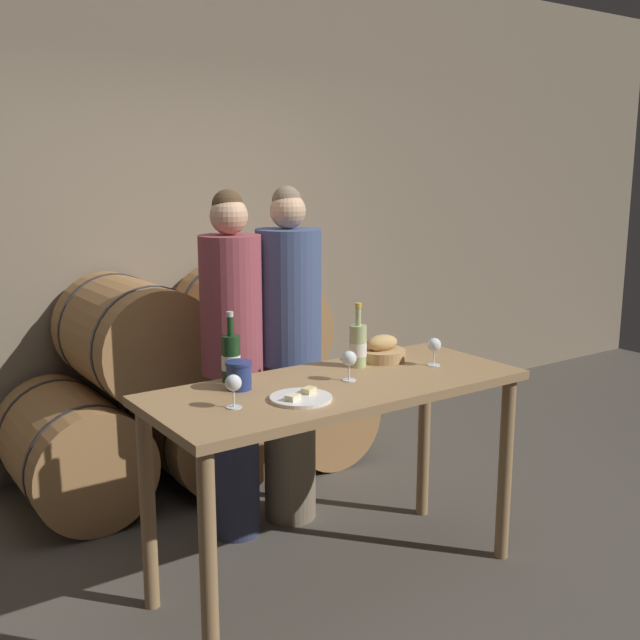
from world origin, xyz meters
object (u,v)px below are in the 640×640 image
object	(u,v)px
wine_glass_far_left	(233,384)
wine_glass_left	(350,360)
person_right	(289,354)
cheese_plate	(301,398)
blue_crock	(239,374)
wine_glass_center	(434,346)
bread_basket	(382,351)
tasting_table	(338,412)
wine_bottle_red	(231,358)
wine_bottle_white	(358,345)
person_left	(232,363)

from	to	relation	value
wine_glass_far_left	wine_glass_left	distance (m)	0.59
person_right	cheese_plate	world-z (taller)	person_right
blue_crock	wine_glass_center	world-z (taller)	wine_glass_center
bread_basket	cheese_plate	bearing A→B (deg)	-155.30
tasting_table	person_right	world-z (taller)	person_right
wine_bottle_red	wine_bottle_white	world-z (taller)	wine_bottle_red
wine_glass_left	wine_glass_center	distance (m)	0.47
wine_bottle_white	tasting_table	bearing A→B (deg)	-144.65
wine_glass_center	wine_glass_left	bearing A→B (deg)	177.50
person_right	wine_glass_left	xyz separation A→B (m)	(-0.11, -0.66, 0.13)
cheese_plate	tasting_table	bearing A→B (deg)	23.19
person_right	wine_bottle_red	size ratio (longest dim) A/B	5.69
person_left	person_right	world-z (taller)	person_right
tasting_table	cheese_plate	distance (m)	0.32
wine_glass_center	wine_bottle_white	bearing A→B (deg)	147.84
wine_bottle_white	wine_glass_left	distance (m)	0.24
tasting_table	bread_basket	xyz separation A→B (m)	(0.40, 0.19, 0.18)
cheese_plate	wine_glass_far_left	xyz separation A→B (m)	(-0.26, 0.06, 0.08)
wine_bottle_red	person_right	bearing A→B (deg)	35.55
person_left	person_right	size ratio (longest dim) A/B	0.99
wine_bottle_white	bread_basket	size ratio (longest dim) A/B	1.33
tasting_table	wine_bottle_white	xyz separation A→B (m)	(0.23, 0.16, 0.23)
person_left	tasting_table	bearing A→B (deg)	-76.46
person_right	wine_bottle_white	world-z (taller)	person_right
tasting_table	blue_crock	bearing A→B (deg)	158.40
bread_basket	cheese_plate	size ratio (longest dim) A/B	0.90
wine_bottle_white	wine_glass_left	world-z (taller)	wine_bottle_white
person_right	blue_crock	xyz separation A→B (m)	(-0.56, -0.50, 0.10)
wine_glass_far_left	cheese_plate	bearing A→B (deg)	-13.56
cheese_plate	blue_crock	bearing A→B (deg)	115.60
cheese_plate	wine_glass_left	size ratio (longest dim) A/B	1.90
blue_crock	cheese_plate	xyz separation A→B (m)	(0.13, -0.27, -0.06)
wine_glass_far_left	person_left	bearing A→B (deg)	62.35
person_left	wine_glass_far_left	xyz separation A→B (m)	(-0.37, -0.71, 0.12)
cheese_plate	wine_glass_center	distance (m)	0.80
tasting_table	person_left	distance (m)	0.68
cheese_plate	wine_bottle_white	bearing A→B (deg)	29.24
wine_glass_center	person_left	bearing A→B (deg)	135.41
person_left	wine_bottle_red	distance (m)	0.46
wine_bottle_red	wine_glass_center	xyz separation A→B (m)	(0.90, -0.30, -0.01)
wine_glass_center	bread_basket	bearing A→B (deg)	122.23
person_left	wine_glass_left	xyz separation A→B (m)	(0.22, -0.66, 0.12)
person_left	wine_glass_far_left	world-z (taller)	person_left
bread_basket	tasting_table	bearing A→B (deg)	-154.32
person_right	wine_glass_center	distance (m)	0.78
wine_glass_left	tasting_table	bearing A→B (deg)	177.41
wine_bottle_red	bread_basket	world-z (taller)	wine_bottle_red
wine_bottle_white	blue_crock	xyz separation A→B (m)	(-0.63, -0.01, -0.04)
cheese_plate	person_left	bearing A→B (deg)	82.16
person_right	blue_crock	size ratio (longest dim) A/B	14.78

